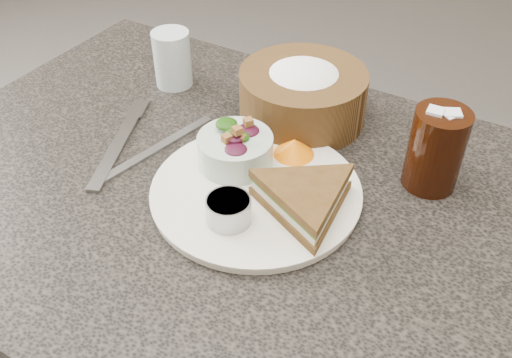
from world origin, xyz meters
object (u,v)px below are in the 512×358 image
object	(u,v)px
bread_basket	(303,88)
water_glass	(172,59)
dinner_plate	(256,192)
dressing_ramekin	(229,210)
sandwich	(305,199)
dining_table	(239,341)
salad_bowl	(235,146)
cola_glass	(437,146)

from	to	relation	value
bread_basket	water_glass	xyz separation A→B (m)	(-0.25, -0.02, -0.01)
dinner_plate	dressing_ramekin	bearing A→B (deg)	-88.89
sandwich	dressing_ramekin	bearing A→B (deg)	-115.07
dining_table	water_glass	bearing A→B (deg)	142.38
bread_basket	water_glass	size ratio (longest dim) A/B	2.06
salad_bowl	dining_table	bearing A→B (deg)	-62.25
dressing_ramekin	bread_basket	size ratio (longest dim) A/B	0.29
dining_table	salad_bowl	xyz separation A→B (m)	(-0.02, 0.04, 0.42)
dinner_plate	cola_glass	xyz separation A→B (m)	(0.20, 0.15, 0.06)
dining_table	cola_glass	world-z (taller)	cola_glass
dinner_plate	water_glass	xyz separation A→B (m)	(-0.28, 0.19, 0.04)
sandwich	bread_basket	distance (m)	0.24
bread_basket	dinner_plate	bearing A→B (deg)	-80.75
dining_table	cola_glass	distance (m)	0.52
sandwich	salad_bowl	world-z (taller)	salad_bowl
dressing_ramekin	bread_basket	xyz separation A→B (m)	(-0.03, 0.27, 0.03)
dining_table	water_glass	world-z (taller)	water_glass
dressing_ramekin	bread_basket	world-z (taller)	bread_basket
salad_bowl	bread_basket	xyz separation A→B (m)	(0.02, 0.17, 0.01)
dinner_plate	salad_bowl	bearing A→B (deg)	147.84
dressing_ramekin	water_glass	bearing A→B (deg)	137.44
dinner_plate	salad_bowl	distance (m)	0.07
salad_bowl	dressing_ramekin	bearing A→B (deg)	-62.05
dinner_plate	dressing_ramekin	distance (m)	0.08
salad_bowl	dressing_ramekin	world-z (taller)	salad_bowl
sandwich	bread_basket	world-z (taller)	bread_basket
cola_glass	water_glass	world-z (taller)	cola_glass
dining_table	water_glass	xyz separation A→B (m)	(-0.24, 0.19, 0.42)
salad_bowl	bread_basket	size ratio (longest dim) A/B	0.53
dinner_plate	cola_glass	size ratio (longest dim) A/B	2.21
salad_bowl	water_glass	xyz separation A→B (m)	(-0.22, 0.15, 0.01)
salad_bowl	cola_glass	bearing A→B (deg)	24.39
cola_glass	water_glass	xyz separation A→B (m)	(-0.48, 0.04, -0.02)
bread_basket	dining_table	bearing A→B (deg)	-90.84
salad_bowl	cola_glass	xyz separation A→B (m)	(0.25, 0.11, 0.02)
sandwich	dinner_plate	bearing A→B (deg)	-160.01
dining_table	sandwich	world-z (taller)	sandwich
sandwich	cola_glass	world-z (taller)	cola_glass
bread_basket	cola_glass	distance (m)	0.24
sandwich	dressing_ramekin	xyz separation A→B (m)	(-0.08, -0.06, -0.00)
sandwich	water_glass	size ratio (longest dim) A/B	1.66
dinner_plate	sandwich	bearing A→B (deg)	-4.79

